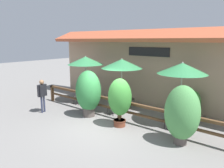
{
  "coord_description": "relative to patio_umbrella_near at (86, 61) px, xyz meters",
  "views": [
    {
      "loc": [
        5.81,
        -6.57,
        3.62
      ],
      "look_at": [
        -0.72,
        1.37,
        1.55
      ],
      "focal_mm": 35.0,
      "sensor_mm": 36.0,
      "label": 1
    }
  ],
  "objects": [
    {
      "name": "dining_table_middle",
      "position": [
        2.69,
        -0.05,
        -1.86
      ],
      "size": [
        0.9,
        0.9,
        0.74
      ],
      "color": "brown",
      "rests_on": "ground"
    },
    {
      "name": "patio_umbrella_far",
      "position": [
        5.78,
        0.08,
        0.0
      ],
      "size": [
        2.09,
        2.09,
        2.72
      ],
      "color": "#B7B2A8",
      "rests_on": "ground"
    },
    {
      "name": "chair_near_streetside",
      "position": [
        0.07,
        -0.65,
        -1.97
      ],
      "size": [
        0.44,
        0.44,
        0.85
      ],
      "rotation": [
        0.0,
        0.0,
        0.06
      ],
      "color": "#332D28",
      "rests_on": "ground"
    },
    {
      "name": "patio_railing",
      "position": [
        3.48,
        -1.25,
        -1.75
      ],
      "size": [
        10.4,
        0.14,
        0.95
      ],
      "color": "brown",
      "rests_on": "ground"
    },
    {
      "name": "potted_plant_corner_fern",
      "position": [
        3.93,
        -1.83,
        -1.22
      ],
      "size": [
        1.03,
        0.93,
        2.07
      ],
      "color": "brown",
      "rests_on": "ground"
    },
    {
      "name": "pedestrian",
      "position": [
        -0.2,
        -2.85,
        -1.37
      ],
      "size": [
        0.3,
        0.58,
        1.68
      ],
      "rotation": [
        0.0,
        0.0,
        1.79
      ],
      "color": "#2D334C",
      "rests_on": "ground"
    },
    {
      "name": "dining_table_far",
      "position": [
        5.78,
        0.08,
        -1.86
      ],
      "size": [
        0.9,
        0.9,
        0.74
      ],
      "color": "brown",
      "rests_on": "ground"
    },
    {
      "name": "chair_middle_wallside",
      "position": [
        2.66,
        0.67,
        -1.97
      ],
      "size": [
        0.47,
        0.47,
        0.85
      ],
      "rotation": [
        0.0,
        0.0,
        3.28
      ],
      "color": "#332D28",
      "rests_on": "ground"
    },
    {
      "name": "chair_far_streetside",
      "position": [
        5.78,
        -0.65,
        -1.97
      ],
      "size": [
        0.46,
        0.46,
        0.85
      ],
      "rotation": [
        0.0,
        0.0,
        -0.1
      ],
      "color": "#332D28",
      "rests_on": "ground"
    },
    {
      "name": "patio_umbrella_near",
      "position": [
        0.0,
        0.0,
        0.0
      ],
      "size": [
        2.09,
        2.09,
        2.72
      ],
      "color": "#B7B2A8",
      "rests_on": "ground"
    },
    {
      "name": "chair_far_wallside",
      "position": [
        5.82,
        0.82,
        -1.97
      ],
      "size": [
        0.44,
        0.44,
        0.85
      ],
      "rotation": [
        0.0,
        0.0,
        3.1
      ],
      "color": "#332D28",
      "rests_on": "ground"
    },
    {
      "name": "chair_near_wallside",
      "position": [
        -0.06,
        0.65,
        -1.97
      ],
      "size": [
        0.45,
        0.45,
        0.85
      ],
      "rotation": [
        0.0,
        0.0,
        3.23
      ],
      "color": "#332D28",
      "rests_on": "ground"
    },
    {
      "name": "building_facade",
      "position": [
        3.48,
        1.8,
        -0.28
      ],
      "size": [
        14.28,
        1.49,
        4.23
      ],
      "color": "tan",
      "rests_on": "ground"
    },
    {
      "name": "potted_plant_small_flowering",
      "position": [
        6.6,
        -1.76,
        -1.32
      ],
      "size": [
        1.23,
        1.11,
        2.13
      ],
      "color": "#564C47",
      "rests_on": "ground"
    },
    {
      "name": "ground_plane",
      "position": [
        3.48,
        -2.3,
        -2.45
      ],
      "size": [
        60.0,
        60.0,
        0.0
      ],
      "primitive_type": "plane",
      "color": "slate"
    },
    {
      "name": "chair_middle_streetside",
      "position": [
        2.76,
        -0.77,
        -1.97
      ],
      "size": [
        0.45,
        0.45,
        0.85
      ],
      "rotation": [
        0.0,
        0.0,
        -0.08
      ],
      "color": "#332D28",
      "rests_on": "ground"
    },
    {
      "name": "potted_plant_broad_leaf",
      "position": [
        5.94,
        1.25,
        -1.76
      ],
      "size": [
        0.71,
        0.64,
        1.31
      ],
      "color": "brown",
      "rests_on": "ground"
    },
    {
      "name": "patio_umbrella_middle",
      "position": [
        2.69,
        -0.05,
        0.0
      ],
      "size": [
        2.09,
        2.09,
        2.72
      ],
      "color": "#B7B2A8",
      "rests_on": "ground"
    },
    {
      "name": "dining_table_near",
      "position": [
        0.0,
        -0.0,
        -1.86
      ],
      "size": [
        0.9,
        0.9,
        0.74
      ],
      "color": "brown",
      "rests_on": "ground"
    },
    {
      "name": "potted_plant_tall_tropical",
      "position": [
        2.01,
        -1.78,
        -1.25
      ],
      "size": [
        1.28,
        1.15,
        2.23
      ],
      "color": "#564C47",
      "rests_on": "ground"
    }
  ]
}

